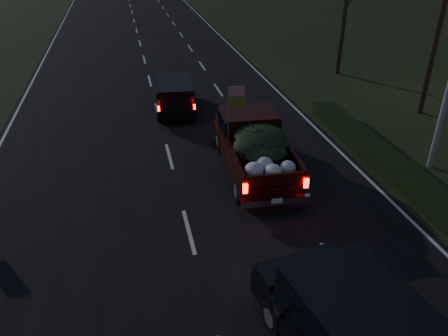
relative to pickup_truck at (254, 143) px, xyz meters
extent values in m
plane|color=black|center=(-2.94, -3.25, -1.09)|extent=(120.00, 120.00, 0.00)
cube|color=black|center=(-2.94, -3.25, -1.08)|extent=(14.00, 120.00, 0.02)
cube|color=black|center=(4.86, -0.25, -0.79)|extent=(1.00, 10.00, 0.60)
cylinder|color=black|center=(9.56, 3.75, 3.16)|extent=(0.28, 0.28, 8.50)
cylinder|color=black|center=(8.56, 10.75, 2.41)|extent=(0.28, 0.28, 7.00)
cube|color=black|center=(0.00, 0.02, -0.45)|extent=(2.42, 5.45, 0.59)
cube|color=black|center=(0.05, 0.98, 0.35)|extent=(2.06, 1.81, 0.96)
cube|color=black|center=(0.05, 0.98, 0.46)|extent=(2.17, 1.71, 0.59)
cube|color=black|center=(-0.08, -1.36, -0.13)|extent=(2.13, 3.09, 0.06)
ellipsoid|color=black|center=(0.01, -0.83, 0.35)|extent=(1.81, 2.01, 0.64)
cylinder|color=gray|center=(-0.96, 0.08, 1.10)|extent=(0.03, 0.03, 2.14)
cube|color=red|center=(-0.67, 0.06, 1.99)|extent=(0.56, 0.05, 0.36)
cube|color=gold|center=(-0.67, 0.06, 1.56)|extent=(0.56, 0.05, 0.36)
cube|color=black|center=(-2.03, 6.84, -0.54)|extent=(2.12, 4.37, 0.53)
cube|color=black|center=(-2.05, 6.62, 0.06)|extent=(1.92, 3.22, 0.71)
cube|color=black|center=(-2.05, 6.62, 0.13)|extent=(2.00, 3.14, 0.42)
cube|color=black|center=(-0.33, -9.03, 0.45)|extent=(2.82, 4.11, 0.53)
cube|color=black|center=(-1.84, -7.94, 0.22)|extent=(0.15, 0.26, 0.18)
camera|label=1|loc=(-4.25, -13.65, 6.79)|focal=35.00mm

